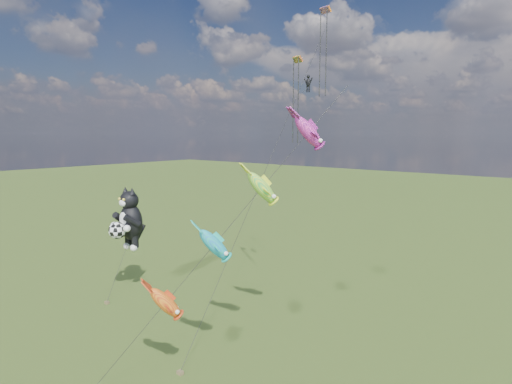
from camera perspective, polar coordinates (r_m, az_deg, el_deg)
The scene contains 4 objects.
ground at distance 44.69m, azimuth -26.77°, elevation -12.77°, with size 300.00×300.00×0.00m, color #223A0E.
cat_kite_rig at distance 41.18m, azimuth -16.67°, elevation -3.47°, with size 2.69×4.21×10.21m.
fish_windsock_rig at distance 25.73m, azimuth -2.47°, elevation -3.33°, with size 9.40×13.04×18.03m.
parafoil_rig at distance 37.23m, azimuth 6.67°, elevation 14.73°, with size 1.68×17.52×25.87m.
Camera 1 is at (38.91, -15.99, 15.09)m, focal length 30.00 mm.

